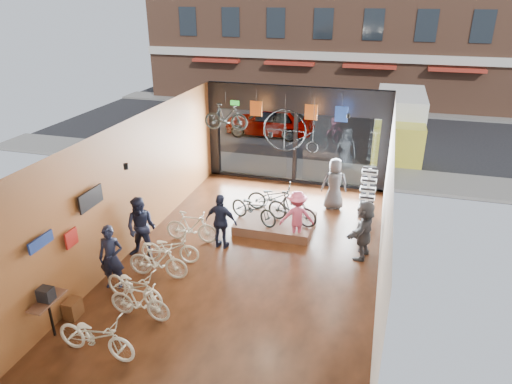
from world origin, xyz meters
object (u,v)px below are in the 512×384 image
at_px(display_platform, 275,223).
at_px(display_bike_mid, 292,209).
at_px(box_truck, 399,125).
at_px(floor_bike_5, 191,227).
at_px(street_car, 270,121).
at_px(customer_0, 111,257).
at_px(customer_2, 221,222).
at_px(sunglasses_rack, 368,193).
at_px(customer_4, 334,184).
at_px(floor_bike_0, 96,336).
at_px(display_bike_right, 275,197).
at_px(penny_farthing, 293,132).
at_px(floor_bike_3, 158,261).
at_px(customer_1, 141,228).
at_px(floor_bike_2, 134,286).
at_px(floor_bike_4, 170,248).
at_px(customer_3, 297,216).
at_px(display_bike_left, 254,208).
at_px(customer_5, 364,230).
at_px(hung_bike, 226,117).
at_px(floor_bike_1, 139,301).

distance_m(display_platform, display_bike_mid, 0.87).
distance_m(box_truck, floor_bike_5, 12.15).
relative_size(street_car, display_platform, 1.93).
height_order(customer_0, customer_2, customer_0).
bearing_deg(sunglasses_rack, customer_4, 160.85).
bearing_deg(customer_2, box_truck, -109.06).
height_order(floor_bike_0, display_platform, floor_bike_0).
height_order(display_bike_right, penny_farthing, penny_farthing).
xyz_separation_m(floor_bike_3, customer_1, (-0.89, 0.82, 0.42)).
bearing_deg(floor_bike_2, floor_bike_4, 11.85).
bearing_deg(customer_3, street_car, -89.08).
xyz_separation_m(floor_bike_5, customer_4, (3.83, 3.52, 0.42)).
bearing_deg(street_car, floor_bike_0, 1.86).
bearing_deg(box_truck, penny_farthing, -119.06).
bearing_deg(floor_bike_0, display_bike_mid, -20.57).
xyz_separation_m(customer_1, customer_4, (4.81, 4.70, 0.00)).
xyz_separation_m(box_truck, penny_farthing, (-3.68, -6.62, 1.20)).
bearing_deg(floor_bike_2, display_bike_right, -9.70).
bearing_deg(display_bike_right, floor_bike_4, 142.10).
height_order(floor_bike_2, display_bike_right, display_bike_right).
distance_m(display_bike_right, penny_farthing, 2.47).
bearing_deg(street_car, customer_1, -1.98).
relative_size(floor_bike_3, display_bike_left, 0.92).
bearing_deg(floor_bike_5, floor_bike_4, 171.47).
xyz_separation_m(floor_bike_4, display_bike_left, (1.73, 2.43, 0.33)).
xyz_separation_m(floor_bike_2, sunglasses_rack, (5.12, 6.27, 0.42)).
relative_size(floor_bike_4, sunglasses_rack, 0.96).
bearing_deg(sunglasses_rack, customer_0, -136.44).
bearing_deg(penny_farthing, display_platform, -90.39).
xyz_separation_m(street_car, sunglasses_rack, (5.51, -8.42, 0.08)).
bearing_deg(floor_bike_3, floor_bike_4, -1.05).
bearing_deg(display_bike_mid, floor_bike_4, 148.37).
relative_size(display_bike_left, customer_4, 0.98).
xyz_separation_m(box_truck, floor_bike_0, (-5.93, -15.50, -0.82)).
height_order(display_platform, display_bike_right, display_bike_right).
xyz_separation_m(floor_bike_2, floor_bike_5, (0.15, 3.12, 0.04)).
bearing_deg(floor_bike_3, penny_farthing, -24.96).
relative_size(box_truck, sunglasses_rack, 3.80).
relative_size(floor_bike_4, customer_1, 0.92).
xyz_separation_m(display_bike_left, customer_0, (-2.58, -3.91, 0.10)).
bearing_deg(floor_bike_4, box_truck, -35.39).
xyz_separation_m(floor_bike_4, customer_0, (-0.86, -1.48, 0.43)).
relative_size(customer_5, penny_farthing, 0.92).
height_order(street_car, customer_5, customer_5).
height_order(sunglasses_rack, hung_bike, hung_bike).
height_order(floor_bike_1, customer_3, customer_3).
relative_size(display_bike_left, customer_3, 1.11).
relative_size(floor_bike_5, display_bike_left, 0.92).
xyz_separation_m(street_car, customer_5, (5.56, -11.06, 0.09)).
bearing_deg(sunglasses_rack, display_bike_mid, -142.56).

